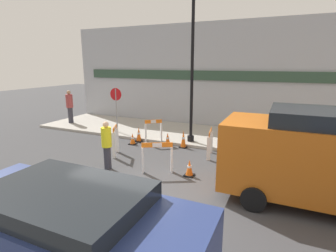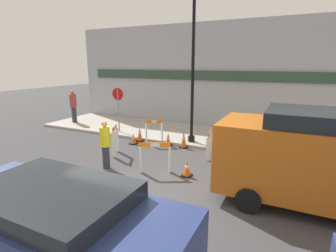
# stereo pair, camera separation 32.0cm
# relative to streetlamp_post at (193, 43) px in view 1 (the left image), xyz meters

# --- Properties ---
(ground_plane) EXTENTS (60.00, 60.00, 0.00)m
(ground_plane) POSITION_rel_streetlamp_post_xyz_m (0.40, -5.02, -4.21)
(ground_plane) COLOR #424244
(sidewalk_slab) EXTENTS (18.00, 3.77, 0.12)m
(sidewalk_slab) POSITION_rel_streetlamp_post_xyz_m (0.40, 1.37, -4.15)
(sidewalk_slab) COLOR #ADA89E
(sidewalk_slab) RESTS_ON ground_plane
(storefront_facade) EXTENTS (18.00, 0.22, 5.50)m
(storefront_facade) POSITION_rel_streetlamp_post_xyz_m (0.40, 3.32, -1.45)
(storefront_facade) COLOR #A3A8B2
(storefront_facade) RESTS_ON ground_plane
(streetlamp_post) EXTENTS (0.44, 0.44, 6.48)m
(streetlamp_post) POSITION_rel_streetlamp_post_xyz_m (0.00, 0.00, 0.00)
(streetlamp_post) COLOR black
(streetlamp_post) RESTS_ON sidewalk_slab
(stop_sign) EXTENTS (0.60, 0.06, 2.15)m
(stop_sign) POSITION_rel_streetlamp_post_xyz_m (-3.85, 0.05, -2.64)
(stop_sign) COLOR gray
(stop_sign) RESTS_ON sidewalk_slab
(barricade_0) EXTENTS (0.44, 0.73, 1.13)m
(barricade_0) POSITION_rel_streetlamp_post_xyz_m (-2.12, -2.54, -3.61)
(barricade_0) COLOR white
(barricade_0) RESTS_ON ground_plane
(barricade_1) EXTENTS (0.93, 0.58, 1.00)m
(barricade_1) POSITION_rel_streetlamp_post_xyz_m (0.06, -3.37, -3.65)
(barricade_1) COLOR white
(barricade_1) RESTS_ON ground_plane
(barricade_2) EXTENTS (0.29, 0.94, 1.02)m
(barricade_2) POSITION_rel_streetlamp_post_xyz_m (1.18, -1.19, -3.65)
(barricade_2) COLOR white
(barricade_2) RESTS_ON ground_plane
(barricade_3) EXTENTS (0.67, 0.55, 1.07)m
(barricade_3) POSITION_rel_streetlamp_post_xyz_m (-1.47, -0.67, -3.64)
(barricade_3) COLOR white
(barricade_3) RESTS_ON ground_plane
(traffic_cone_0) EXTENTS (0.30, 0.30, 0.56)m
(traffic_cone_0) POSITION_rel_streetlamp_post_xyz_m (-0.82, -0.62, -3.94)
(traffic_cone_0) COLOR black
(traffic_cone_0) RESTS_ON ground_plane
(traffic_cone_1) EXTENTS (0.30, 0.30, 0.49)m
(traffic_cone_1) POSITION_rel_streetlamp_post_xyz_m (-2.26, -1.10, -3.97)
(traffic_cone_1) COLOR black
(traffic_cone_1) RESTS_ON ground_plane
(traffic_cone_2) EXTENTS (0.30, 0.30, 0.52)m
(traffic_cone_2) POSITION_rel_streetlamp_post_xyz_m (1.08, -3.19, -3.96)
(traffic_cone_2) COLOR black
(traffic_cone_2) RESTS_ON ground_plane
(traffic_cone_3) EXTENTS (0.30, 0.30, 0.66)m
(traffic_cone_3) POSITION_rel_streetlamp_post_xyz_m (-2.23, -0.62, -3.89)
(traffic_cone_3) COLOR black
(traffic_cone_3) RESTS_ON ground_plane
(traffic_cone_4) EXTENTS (0.30, 0.30, 0.72)m
(traffic_cone_4) POSITION_rel_streetlamp_post_xyz_m (-0.10, -0.62, -3.86)
(traffic_cone_4) COLOR black
(traffic_cone_4) RESTS_ON ground_plane
(person_worker) EXTENTS (0.44, 0.44, 1.61)m
(person_worker) POSITION_rel_streetlamp_post_xyz_m (-1.57, -3.78, -3.34)
(person_worker) COLOR #33333D
(person_worker) RESTS_ON ground_plane
(person_pedestrian) EXTENTS (0.49, 0.49, 1.84)m
(person_pedestrian) POSITION_rel_streetlamp_post_xyz_m (-7.44, 0.66, -3.10)
(person_pedestrian) COLOR #33333D
(person_pedestrian) RESTS_ON sidewalk_slab
(parked_car_1) EXTENTS (4.16, 1.87, 1.70)m
(parked_car_1) POSITION_rel_streetlamp_post_xyz_m (0.88, -7.91, -3.25)
(parked_car_1) COLOR navy
(parked_car_1) RESTS_ON ground_plane
(work_van) EXTENTS (4.81, 2.10, 2.36)m
(work_van) POSITION_rel_streetlamp_post_xyz_m (4.62, -3.49, -2.92)
(work_van) COLOR #D16619
(work_van) RESTS_ON ground_plane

